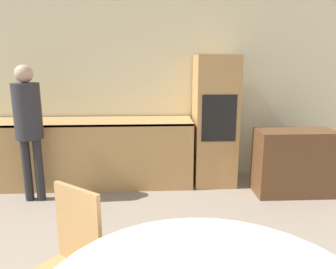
# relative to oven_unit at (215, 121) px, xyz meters

# --- Properties ---
(wall_back) EXTENTS (6.78, 0.05, 2.60)m
(wall_back) POSITION_rel_oven_unit_xyz_m (-0.76, 0.34, 0.42)
(wall_back) COLOR beige
(wall_back) RESTS_ON ground_plane
(kitchen_counter) EXTENTS (2.99, 0.60, 0.90)m
(kitchen_counter) POSITION_rel_oven_unit_xyz_m (-1.81, -0.01, -0.41)
(kitchen_counter) COLOR tan
(kitchen_counter) RESTS_ON ground_plane
(oven_unit) EXTENTS (0.55, 0.59, 1.75)m
(oven_unit) POSITION_rel_oven_unit_xyz_m (0.00, 0.00, 0.00)
(oven_unit) COLOR tan
(oven_unit) RESTS_ON ground_plane
(sideboard) EXTENTS (0.96, 0.45, 0.83)m
(sideboard) POSITION_rel_oven_unit_xyz_m (0.94, -0.46, -0.46)
(sideboard) COLOR brown
(sideboard) RESTS_ON ground_plane
(chair_far_left) EXTENTS (0.56, 0.56, 0.95)m
(chair_far_left) POSITION_rel_oven_unit_xyz_m (-1.36, -2.56, -0.35)
(chair_far_left) COLOR tan
(chair_far_left) RESTS_ON ground_plane
(person_standing) EXTENTS (0.31, 0.31, 1.63)m
(person_standing) POSITION_rel_oven_unit_xyz_m (-2.29, -0.50, 0.14)
(person_standing) COLOR #262628
(person_standing) RESTS_ON ground_plane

